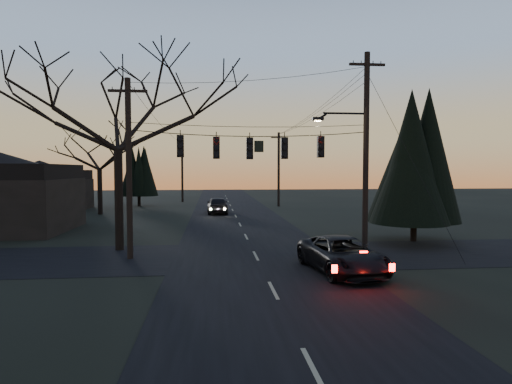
{
  "coord_description": "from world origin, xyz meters",
  "views": [
    {
      "loc": [
        -2.11,
        -10.61,
        4.24
      ],
      "look_at": [
        -0.19,
        8.09,
        3.25
      ],
      "focal_mm": 30.0,
      "sensor_mm": 36.0,
      "label": 1
    }
  ],
  "objects": [
    {
      "name": "house_left_far",
      "position": [
        -20.0,
        36.0,
        2.6
      ],
      "size": [
        9.0,
        7.0,
        5.2
      ],
      "color": "black",
      "rests_on": "ground"
    },
    {
      "name": "main_road",
      "position": [
        0.0,
        20.0,
        0.01
      ],
      "size": [
        8.0,
        120.0,
        0.02
      ],
      "primitive_type": "cube",
      "color": "black",
      "rests_on": "ground"
    },
    {
      "name": "sedan_oncoming_a",
      "position": [
        -1.62,
        30.65,
        0.81
      ],
      "size": [
        2.04,
        4.82,
        1.63
      ],
      "primitive_type": "imported",
      "rotation": [
        0.0,
        0.0,
        3.17
      ],
      "color": "black",
      "rests_on": "ground"
    },
    {
      "name": "utility_pole_far_l",
      "position": [
        -6.0,
        46.0,
        0.0
      ],
      "size": [
        0.3,
        0.3,
        8.0
      ],
      "primitive_type": null,
      "color": "black",
      "rests_on": "ground"
    },
    {
      "name": "span_signal_assembly",
      "position": [
        -0.24,
        10.0,
        5.31
      ],
      "size": [
        11.5,
        0.44,
        1.5
      ],
      "color": "black",
      "rests_on": "ground"
    },
    {
      "name": "utility_pole_left",
      "position": [
        -6.0,
        10.0,
        0.0
      ],
      "size": [
        1.8,
        0.3,
        8.5
      ],
      "primitive_type": null,
      "color": "black",
      "rests_on": "ground"
    },
    {
      "name": "evergreen_dist",
      "position": [
        -10.55,
        39.92,
        3.88
      ],
      "size": [
        3.32,
        3.32,
        6.57
      ],
      "color": "black",
      "rests_on": "ground"
    },
    {
      "name": "utility_pole_far_r",
      "position": [
        5.5,
        38.0,
        0.0
      ],
      "size": [
        1.8,
        0.3,
        8.5
      ],
      "primitive_type": null,
      "color": "black",
      "rests_on": "ground"
    },
    {
      "name": "utility_pole_right",
      "position": [
        5.5,
        10.0,
        0.0
      ],
      "size": [
        5.0,
        0.3,
        10.0
      ],
      "primitive_type": null,
      "color": "black",
      "rests_on": "ground"
    },
    {
      "name": "bare_tree_dist",
      "position": [
        -12.68,
        31.03,
        5.91
      ],
      "size": [
        6.91,
        6.91,
        8.46
      ],
      "color": "black",
      "rests_on": "ground"
    },
    {
      "name": "ground_plane",
      "position": [
        0.0,
        0.0,
        0.0
      ],
      "size": [
        160.0,
        160.0,
        0.0
      ],
      "primitive_type": "plane",
      "color": "black"
    },
    {
      "name": "cross_road",
      "position": [
        0.0,
        10.0,
        0.01
      ],
      "size": [
        60.0,
        7.0,
        0.02
      ],
      "primitive_type": "cube",
      "color": "black",
      "rests_on": "ground"
    },
    {
      "name": "evergreen_right",
      "position": [
        9.73,
        13.4,
        4.76
      ],
      "size": [
        4.45,
        4.45,
        8.34
      ],
      "color": "black",
      "rests_on": "ground"
    },
    {
      "name": "suv_near",
      "position": [
        3.2,
        6.33,
        0.72
      ],
      "size": [
        3.07,
        5.47,
        1.44
      ],
      "primitive_type": "imported",
      "rotation": [
        0.0,
        0.0,
        0.13
      ],
      "color": "black",
      "rests_on": "ground"
    },
    {
      "name": "bare_tree_left",
      "position": [
        -6.99,
        12.36,
        7.32
      ],
      "size": [
        10.19,
        10.19,
        10.47
      ],
      "color": "black",
      "rests_on": "ground"
    }
  ]
}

